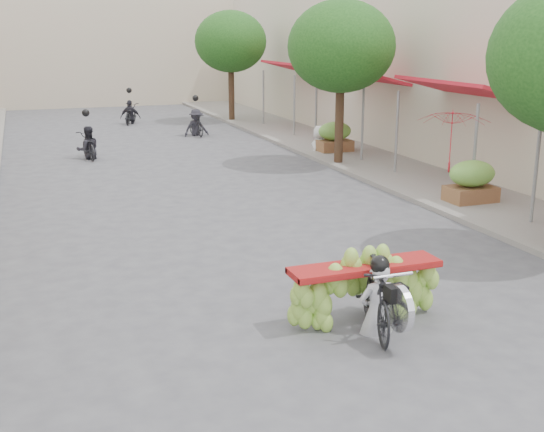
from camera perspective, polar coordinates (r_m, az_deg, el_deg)
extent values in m
plane|color=#4E4E53|center=(8.39, 13.75, -15.63)|extent=(120.00, 120.00, 0.00)
cube|color=gray|center=(24.08, 7.98, 5.01)|extent=(4.00, 60.00, 0.12)
cube|color=beige|center=(25.70, 19.41, 11.56)|extent=(8.00, 40.00, 6.00)
cylinder|color=slate|center=(16.08, 21.21, 3.50)|extent=(0.08, 0.08, 2.55)
cube|color=#B51826|center=(19.58, 15.55, 10.26)|extent=(1.77, 4.20, 0.53)
cylinder|color=slate|center=(17.75, 16.58, 4.92)|extent=(0.08, 0.08, 2.55)
cylinder|color=slate|center=(20.88, 10.39, 6.75)|extent=(0.08, 0.08, 2.55)
cube|color=#B51826|center=(24.70, 7.36, 11.58)|extent=(1.77, 4.20, 0.53)
cylinder|color=slate|center=(22.79, 7.59, 7.55)|extent=(0.08, 0.08, 2.55)
cylinder|color=slate|center=(26.18, 3.71, 8.62)|extent=(0.08, 0.08, 2.55)
cube|color=#B51826|center=(30.15, 2.01, 12.31)|extent=(1.77, 4.20, 0.53)
cylinder|color=slate|center=(28.20, 1.89, 9.11)|extent=(0.08, 0.08, 2.55)
cylinder|color=slate|center=(31.74, -0.72, 9.79)|extent=(0.08, 0.08, 2.55)
cube|color=#C0B098|center=(44.11, -15.10, 13.69)|extent=(20.00, 6.00, 7.00)
cylinder|color=#3A2719|center=(22.25, 5.66, 8.27)|extent=(0.28, 0.28, 3.20)
ellipsoid|color=#205218|center=(22.10, 5.81, 13.94)|extent=(3.40, 3.40, 2.90)
cylinder|color=#3A2719|center=(33.42, -3.42, 10.60)|extent=(0.28, 0.28, 3.20)
ellipsoid|color=#205218|center=(33.32, -3.48, 14.37)|extent=(3.40, 3.40, 2.90)
cube|color=brown|center=(17.79, 16.29, 1.98)|extent=(1.20, 0.80, 0.50)
ellipsoid|color=#67A33D|center=(17.67, 16.43, 3.81)|extent=(1.20, 0.88, 0.66)
cube|color=brown|center=(24.55, 5.25, 6.03)|extent=(1.20, 0.80, 0.50)
ellipsoid|color=#67A33D|center=(24.47, 5.28, 7.37)|extent=(1.20, 0.88, 0.66)
imported|color=black|center=(10.01, 8.67, -6.65)|extent=(1.04, 1.94, 1.10)
cylinder|color=silver|center=(9.46, 10.58, -7.59)|extent=(0.10, 0.66, 0.66)
cube|color=black|center=(9.47, 10.32, -6.37)|extent=(0.28, 0.22, 0.22)
cylinder|color=silver|center=(9.48, 10.08, -4.93)|extent=(0.60, 0.05, 0.05)
cube|color=maroon|center=(10.18, 7.80, -4.25)|extent=(2.32, 0.55, 0.10)
imported|color=silver|center=(9.78, 8.93, -3.83)|extent=(0.57, 0.42, 1.57)
sphere|color=black|center=(9.54, 9.20, 0.40)|extent=(0.28, 0.28, 0.28)
imported|color=red|center=(17.57, 15.03, 8.63)|extent=(2.33, 2.33, 1.59)
imported|color=white|center=(24.75, 4.03, 7.55)|extent=(0.99, 0.90, 1.72)
imported|color=black|center=(24.38, -15.14, 5.68)|extent=(0.77, 1.64, 0.89)
imported|color=#232229|center=(24.28, -15.25, 7.26)|extent=(0.84, 0.57, 1.65)
sphere|color=black|center=(24.23, -15.32, 8.32)|extent=(0.26, 0.26, 0.26)
imported|color=black|center=(29.00, -6.36, 7.60)|extent=(0.65, 1.65, 0.94)
imported|color=#232229|center=(28.92, -6.40, 8.88)|extent=(1.12, 0.68, 1.65)
sphere|color=black|center=(28.88, -6.43, 9.78)|extent=(0.26, 0.26, 0.26)
imported|color=black|center=(33.38, -11.77, 8.35)|extent=(1.21, 1.77, 0.93)
imported|color=#232229|center=(33.31, -11.83, 9.47)|extent=(1.10, 0.88, 1.65)
sphere|color=black|center=(33.27, -11.88, 10.25)|extent=(0.26, 0.26, 0.26)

